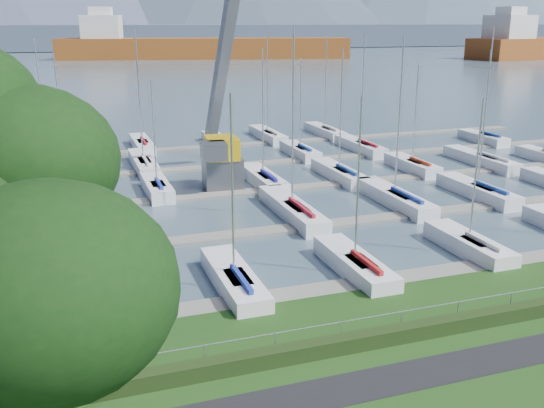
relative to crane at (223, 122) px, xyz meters
name	(u,v)px	position (x,y,z in m)	size (l,w,h in m)	color
path	(395,379)	(-1.52, -32.43, -5.32)	(160.00, 2.00, 0.04)	black
water	(85,55)	(-1.52, 230.57, -5.73)	(800.00, 540.00, 0.20)	#495E6B
hedge	(365,340)	(-1.52, -29.83, -4.98)	(80.00, 0.70, 0.70)	#1E3011
fence	(362,318)	(-1.52, -29.43, -4.13)	(0.04, 0.04, 80.00)	#9B9EA4
foothill	(78,36)	(-1.52, 300.57, 0.67)	(900.00, 80.00, 12.00)	#3F4A5D
docks	(217,195)	(-1.52, -3.43, -5.55)	(90.00, 41.60, 0.25)	slate
crane	(223,122)	(0.00, 0.00, 0.00)	(5.09, 13.31, 22.35)	#585B60
cargo_ship_mid	(194,49)	(37.70, 189.70, -1.89)	(112.74, 41.88, 21.50)	brown
sailboat_fleet	(200,120)	(-1.97, -0.03, 0.26)	(74.78, 50.04, 13.76)	#A71626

